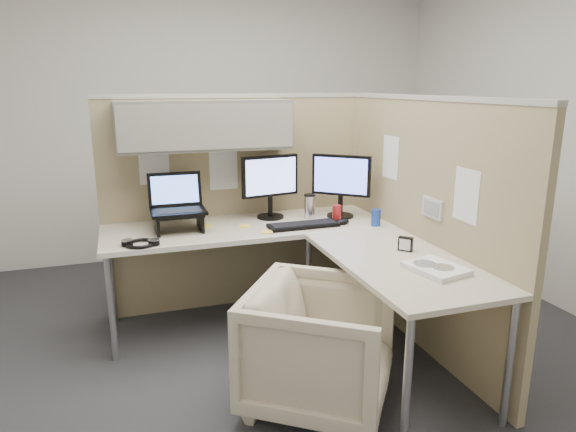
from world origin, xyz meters
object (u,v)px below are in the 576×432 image
object	(u,v)px
keyboard	(303,225)
monitor_left	(270,182)
office_chair	(320,340)
desk	(298,244)

from	to	relation	value
keyboard	monitor_left	bearing A→B (deg)	114.75
monitor_left	office_chair	bearing A→B (deg)	-104.28
desk	office_chair	size ratio (longest dim) A/B	2.69
desk	office_chair	world-z (taller)	office_chair
desk	keyboard	world-z (taller)	keyboard
office_chair	keyboard	xyz separation A→B (m)	(0.24, 0.94, 0.37)
monitor_left	keyboard	distance (m)	0.43
office_chair	keyboard	bearing A→B (deg)	20.70
office_chair	monitor_left	bearing A→B (deg)	30.90
office_chair	keyboard	world-z (taller)	keyboard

